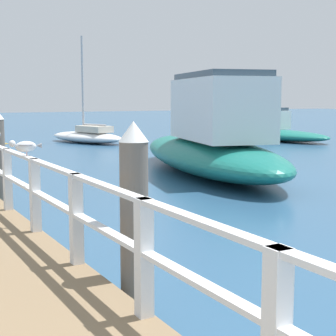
{
  "coord_description": "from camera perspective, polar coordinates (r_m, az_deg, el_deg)",
  "views": [
    {
      "loc": [
        -0.56,
        0.31,
        2.11
      ],
      "look_at": [
        2.93,
        6.48,
        1.17
      ],
      "focal_mm": 56.58,
      "sensor_mm": 36.0,
      "label": 1
    }
  ],
  "objects": [
    {
      "name": "dock_piling_near",
      "position": [
        5.22,
        -3.66,
        -5.27
      ],
      "size": [
        0.29,
        0.29,
        1.89
      ],
      "color": "#6B6056",
      "rests_on": "ground_plane"
    },
    {
      "name": "seagull_foreground",
      "position": [
        7.4,
        -15.14,
        2.31
      ],
      "size": [
        0.47,
        0.22,
        0.21
      ],
      "rotation": [
        0.0,
        0.0,
        1.34
      ],
      "color": "white",
      "rests_on": "pier_railing"
    },
    {
      "name": "boat_2",
      "position": [
        27.38,
        10.68,
        4.13
      ],
      "size": [
        3.08,
        7.21,
        1.65
      ],
      "rotation": [
        0.0,
        0.0,
        0.14
      ],
      "color": "#197266",
      "rests_on": "ground_plane"
    },
    {
      "name": "boat_3",
      "position": [
        25.5,
        -8.67,
        3.44
      ],
      "size": [
        3.04,
        5.0,
        5.01
      ],
      "rotation": [
        0.0,
        0.0,
        0.31
      ],
      "color": "white",
      "rests_on": "ground_plane"
    },
    {
      "name": "boat_4",
      "position": [
        14.8,
        4.72,
        2.93
      ],
      "size": [
        4.79,
        9.34,
        2.78
      ],
      "rotation": [
        0.0,
        0.0,
        2.89
      ],
      "color": "#197266",
      "rests_on": "ground_plane"
    }
  ]
}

